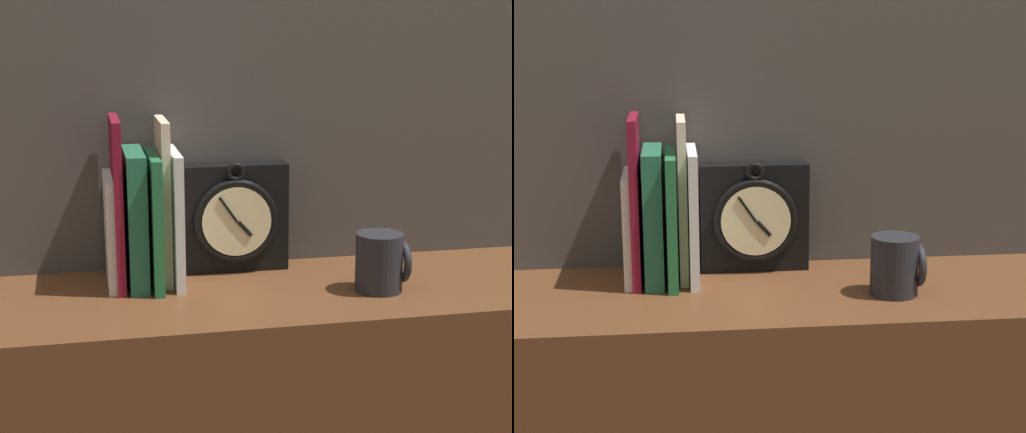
% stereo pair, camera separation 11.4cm
% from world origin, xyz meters
% --- Properties ---
extents(clock, '(0.17, 0.06, 0.18)m').
position_xyz_m(clock, '(-0.01, 0.12, 0.94)').
color(clock, black).
rests_on(clock, bookshelf).
extents(book_slot0_white, '(0.01, 0.13, 0.17)m').
position_xyz_m(book_slot0_white, '(-0.21, 0.08, 0.93)').
color(book_slot0_white, silver).
rests_on(book_slot0_white, bookshelf).
extents(book_slot1_maroon, '(0.01, 0.13, 0.26)m').
position_xyz_m(book_slot1_maroon, '(-0.20, 0.08, 0.98)').
color(book_slot1_maroon, maroon).
rests_on(book_slot1_maroon, bookshelf).
extents(book_slot2_green, '(0.03, 0.14, 0.21)m').
position_xyz_m(book_slot2_green, '(-0.17, 0.08, 0.95)').
color(book_slot2_green, '#236746').
rests_on(book_slot2_green, bookshelf).
extents(book_slot3_green, '(0.02, 0.15, 0.20)m').
position_xyz_m(book_slot3_green, '(-0.14, 0.07, 0.95)').
color(book_slot3_green, '#226C3B').
rests_on(book_slot3_green, bookshelf).
extents(book_slot4_cream, '(0.01, 0.11, 0.25)m').
position_xyz_m(book_slot4_cream, '(-0.13, 0.09, 0.98)').
color(book_slot4_cream, beige).
rests_on(book_slot4_cream, bookshelf).
extents(book_slot5_white, '(0.01, 0.14, 0.21)m').
position_xyz_m(book_slot5_white, '(-0.11, 0.08, 0.95)').
color(book_slot5_white, silver).
rests_on(book_slot5_white, bookshelf).
extents(mug, '(0.08, 0.07, 0.09)m').
position_xyz_m(mug, '(0.19, -0.03, 0.89)').
color(mug, '#232328').
rests_on(mug, bookshelf).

